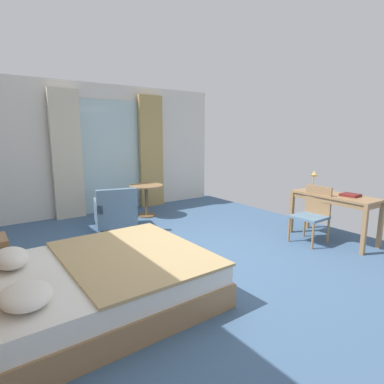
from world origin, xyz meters
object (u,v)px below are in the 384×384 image
at_px(writing_desk, 334,200).
at_px(closed_book, 350,195).
at_px(desk_lamp, 314,178).
at_px(desk_chair, 313,212).
at_px(bed, 96,282).
at_px(round_cafe_table, 146,193).
at_px(armchair_by_window, 115,212).

height_order(writing_desk, closed_book, closed_book).
bearing_deg(desk_lamp, desk_chair, -142.45).
relative_size(desk_lamp, closed_book, 1.55).
bearing_deg(bed, writing_desk, -4.03).
height_order(desk_chair, desk_lamp, desk_lamp).
bearing_deg(desk_chair, round_cafe_table, 115.68).
bearing_deg(armchair_by_window, writing_desk, -44.06).
bearing_deg(closed_book, round_cafe_table, 116.89).
height_order(desk_chair, armchair_by_window, desk_chair).
bearing_deg(bed, round_cafe_table, 54.37).
xyz_separation_m(bed, closed_book, (3.98, -0.50, 0.54)).
distance_m(writing_desk, desk_chair, 0.42).
bearing_deg(round_cafe_table, desk_chair, -64.32).
distance_m(desk_lamp, armchair_by_window, 3.58).
distance_m(bed, armchair_by_window, 2.66).
xyz_separation_m(writing_desk, desk_lamp, (-0.12, 0.33, 0.34)).
xyz_separation_m(bed, writing_desk, (3.92, -0.28, 0.42)).
height_order(writing_desk, round_cafe_table, writing_desk).
xyz_separation_m(closed_book, round_cafe_table, (-1.88, 3.42, -0.29)).
bearing_deg(closed_book, armchair_by_window, 132.26).
xyz_separation_m(desk_lamp, round_cafe_table, (-1.70, 2.87, -0.51)).
distance_m(desk_chair, closed_book, 0.63).
height_order(armchair_by_window, round_cafe_table, armchair_by_window).
height_order(desk_lamp, round_cafe_table, desk_lamp).
bearing_deg(round_cafe_table, bed, -125.63).
distance_m(closed_book, armchair_by_window, 4.05).
height_order(bed, round_cafe_table, bed).
height_order(closed_book, armchair_by_window, closed_book).
bearing_deg(armchair_by_window, closed_book, -45.80).
height_order(bed, desk_chair, bed).
bearing_deg(round_cafe_table, closed_book, -61.16).
xyz_separation_m(writing_desk, armchair_by_window, (-2.75, 2.66, -0.35)).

